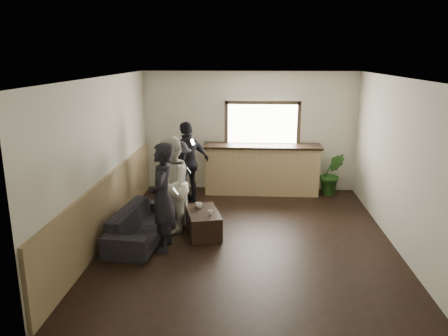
# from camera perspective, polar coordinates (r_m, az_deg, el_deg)

# --- Properties ---
(ground) EXTENTS (5.00, 6.00, 0.01)m
(ground) POSITION_cam_1_polar(r_m,az_deg,el_deg) (7.86, 3.04, -9.13)
(ground) COLOR black
(room_shell) EXTENTS (5.01, 6.01, 2.80)m
(room_shell) POSITION_cam_1_polar(r_m,az_deg,el_deg) (7.43, -2.50, 1.44)
(room_shell) COLOR silver
(room_shell) RESTS_ON ground
(bar_counter) EXTENTS (2.70, 0.68, 2.13)m
(bar_counter) POSITION_cam_1_polar(r_m,az_deg,el_deg) (10.21, 4.94, 0.25)
(bar_counter) COLOR tan
(bar_counter) RESTS_ON ground
(sofa) EXTENTS (0.94, 2.00, 0.56)m
(sofa) POSITION_cam_1_polar(r_m,az_deg,el_deg) (7.84, -10.62, -7.18)
(sofa) COLOR black
(sofa) RESTS_ON ground
(coffee_table) EXTENTS (0.77, 1.08, 0.43)m
(coffee_table) POSITION_cam_1_polar(r_m,az_deg,el_deg) (7.96, -2.75, -7.12)
(coffee_table) COLOR black
(coffee_table) RESTS_ON ground
(cup_a) EXTENTS (0.15, 0.15, 0.10)m
(cup_a) POSITION_cam_1_polar(r_m,az_deg,el_deg) (8.04, -3.33, -4.89)
(cup_a) COLOR silver
(cup_a) RESTS_ON coffee_table
(cup_b) EXTENTS (0.13, 0.13, 0.08)m
(cup_b) POSITION_cam_1_polar(r_m,az_deg,el_deg) (7.71, -1.79, -5.81)
(cup_b) COLOR silver
(cup_b) RESTS_ON coffee_table
(potted_plant) EXTENTS (0.55, 0.45, 0.99)m
(potted_plant) POSITION_cam_1_polar(r_m,az_deg,el_deg) (10.37, 13.90, -0.73)
(potted_plant) COLOR #2D6623
(potted_plant) RESTS_ON ground
(person_a) EXTENTS (0.50, 0.68, 1.81)m
(person_a) POSITION_cam_1_polar(r_m,az_deg,el_deg) (7.18, -8.06, -3.85)
(person_a) COLOR black
(person_a) RESTS_ON ground
(person_b) EXTENTS (0.74, 0.91, 1.76)m
(person_b) POSITION_cam_1_polar(r_m,az_deg,el_deg) (7.91, -6.97, -2.26)
(person_b) COLOR beige
(person_b) RESTS_ON ground
(person_c) EXTENTS (0.76, 1.10, 1.56)m
(person_c) POSITION_cam_1_polar(r_m,az_deg,el_deg) (8.64, -6.07, -1.47)
(person_c) COLOR black
(person_c) RESTS_ON ground
(person_d) EXTENTS (1.08, 1.00, 1.79)m
(person_d) POSITION_cam_1_polar(r_m,az_deg,el_deg) (9.47, -4.77, 0.70)
(person_d) COLOR black
(person_d) RESTS_ON ground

